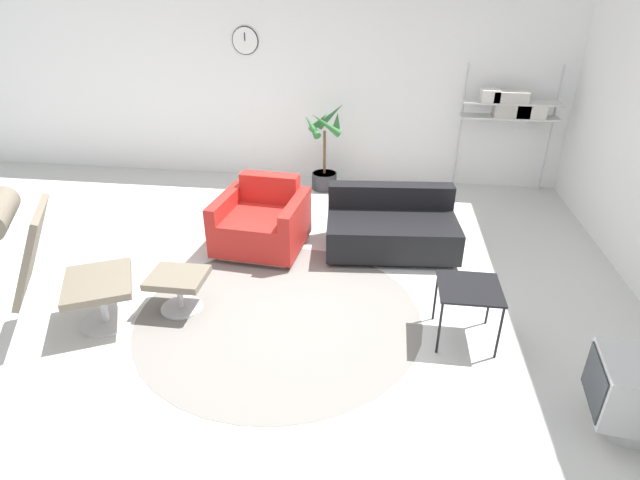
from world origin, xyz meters
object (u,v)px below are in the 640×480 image
(lounge_chair, at_px, (44,253))
(armchair_red, at_px, (262,224))
(crt_television, at_px, (636,394))
(shelf_unit, at_px, (512,107))
(couch_low, at_px, (391,228))
(side_table, at_px, (469,292))
(ottoman, at_px, (178,284))
(potted_plant, at_px, (325,156))

(lounge_chair, distance_m, armchair_red, 2.12)
(crt_television, relative_size, shelf_unit, 0.33)
(couch_low, height_order, side_table, couch_low)
(ottoman, bearing_deg, side_table, -1.82)
(lounge_chair, bearing_deg, crt_television, 56.91)
(ottoman, distance_m, crt_television, 3.44)
(side_table, distance_m, crt_television, 1.24)
(armchair_red, bearing_deg, couch_low, -168.25)
(shelf_unit, bearing_deg, couch_low, -128.02)
(armchair_red, relative_size, shelf_unit, 0.57)
(side_table, height_order, crt_television, crt_television)
(armchair_red, bearing_deg, lounge_chair, 57.38)
(crt_television, bearing_deg, couch_low, 40.87)
(ottoman, relative_size, potted_plant, 0.40)
(shelf_unit, bearing_deg, crt_television, -88.87)
(couch_low, relative_size, crt_television, 2.58)
(side_table, bearing_deg, lounge_chair, -173.94)
(side_table, relative_size, shelf_unit, 0.29)
(armchair_red, bearing_deg, crt_television, 149.21)
(lounge_chair, relative_size, potted_plant, 1.02)
(potted_plant, distance_m, shelf_unit, 2.47)
(lounge_chair, bearing_deg, couch_low, 97.49)
(couch_low, distance_m, crt_television, 2.72)
(armchair_red, distance_m, crt_television, 3.57)
(potted_plant, bearing_deg, lounge_chair, -116.40)
(lounge_chair, bearing_deg, armchair_red, 115.33)
(crt_television, xyz_separation_m, potted_plant, (-2.45, 3.91, 0.18))
(ottoman, bearing_deg, couch_low, 37.31)
(armchair_red, bearing_deg, ottoman, 75.26)
(side_table, distance_m, potted_plant, 3.46)
(crt_television, relative_size, potted_plant, 0.46)
(crt_television, bearing_deg, side_table, 55.74)
(lounge_chair, relative_size, ottoman, 2.52)
(lounge_chair, bearing_deg, side_table, 69.31)
(lounge_chair, distance_m, potted_plant, 3.86)
(side_table, bearing_deg, ottoman, 178.18)
(potted_plant, bearing_deg, ottoman, -106.20)
(lounge_chair, height_order, side_table, lounge_chair)
(ottoman, relative_size, couch_low, 0.34)
(armchair_red, relative_size, crt_television, 1.74)
(armchair_red, distance_m, couch_low, 1.36)
(lounge_chair, bearing_deg, potted_plant, 126.85)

